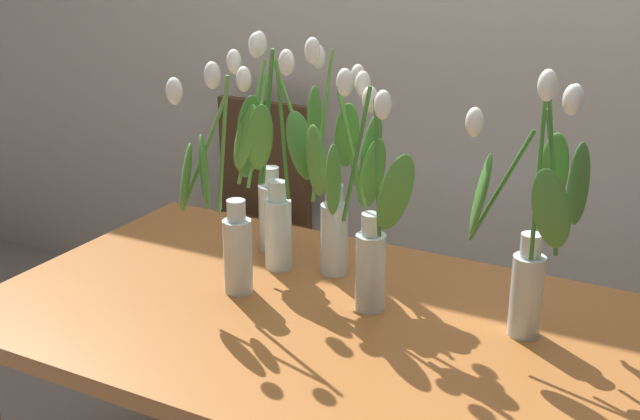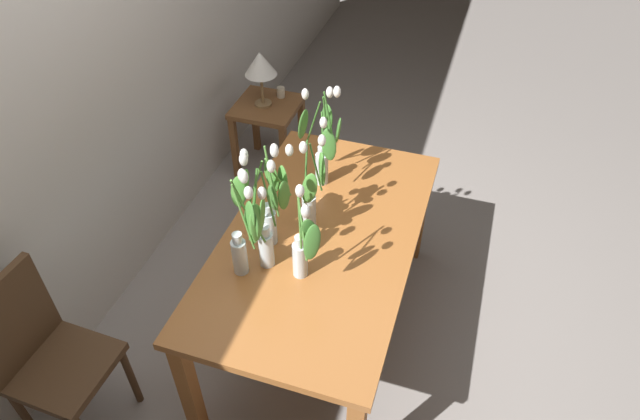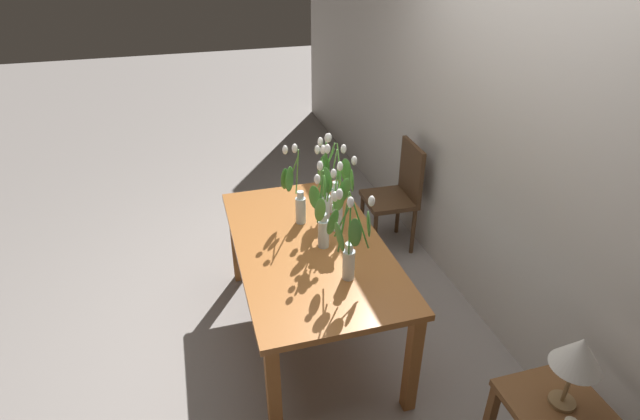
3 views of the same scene
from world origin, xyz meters
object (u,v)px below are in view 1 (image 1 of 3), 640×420
at_px(tulip_vase_2, 342,189).
at_px(tulip_vase_3, 272,176).
at_px(tulip_vase_0, 368,237).
at_px(dining_chair, 251,211).
at_px(tulip_vase_5, 224,223).
at_px(dining_table, 334,353).
at_px(tulip_vase_1, 273,185).
at_px(tulip_vase_4, 533,234).

xyz_separation_m(tulip_vase_2, tulip_vase_3, (-0.22, 0.03, -0.01)).
xyz_separation_m(tulip_vase_0, tulip_vase_2, (-0.14, 0.15, 0.05)).
height_order(tulip_vase_3, dining_chair, tulip_vase_3).
xyz_separation_m(tulip_vase_2, tulip_vase_5, (-0.19, -0.22, -0.05)).
xyz_separation_m(dining_table, tulip_vase_2, (-0.09, 0.21, 0.32)).
distance_m(tulip_vase_1, dining_chair, 1.11).
bearing_deg(tulip_vase_2, dining_table, -66.98).
xyz_separation_m(dining_table, dining_chair, (-0.87, 1.00, -0.12)).
xyz_separation_m(tulip_vase_1, tulip_vase_2, (0.17, 0.03, 0.01)).
relative_size(dining_table, tulip_vase_0, 2.95).
distance_m(tulip_vase_3, tulip_vase_5, 0.26).
bearing_deg(dining_chair, tulip_vase_1, -53.43).
bearing_deg(tulip_vase_2, tulip_vase_1, -168.89).
height_order(dining_table, tulip_vase_1, tulip_vase_1).
height_order(tulip_vase_1, tulip_vase_5, tulip_vase_1).
distance_m(tulip_vase_0, tulip_vase_2, 0.21).
bearing_deg(dining_chair, tulip_vase_0, -45.40).
bearing_deg(tulip_vase_4, tulip_vase_3, 169.74).
bearing_deg(dining_chair, dining_table, -48.86).
relative_size(tulip_vase_0, tulip_vase_4, 0.94).
xyz_separation_m(dining_table, tulip_vase_4, (0.39, 0.12, 0.32)).
height_order(tulip_vase_5, dining_chair, tulip_vase_5).
height_order(tulip_vase_4, dining_chair, tulip_vase_4).
relative_size(tulip_vase_4, dining_chair, 0.62).
bearing_deg(tulip_vase_1, tulip_vase_2, 11.11).
bearing_deg(dining_table, tulip_vase_0, 53.91).
bearing_deg(dining_chair, tulip_vase_2, -45.12).
xyz_separation_m(tulip_vase_0, dining_chair, (-0.92, 0.93, -0.39)).
bearing_deg(tulip_vase_0, dining_table, -126.09).
xyz_separation_m(tulip_vase_1, tulip_vase_3, (-0.04, 0.06, -0.00)).
bearing_deg(tulip_vase_3, tulip_vase_4, -10.26).
bearing_deg(tulip_vase_0, tulip_vase_2, 133.05).
height_order(tulip_vase_0, tulip_vase_5, tulip_vase_5).
distance_m(tulip_vase_0, dining_chair, 1.37).
height_order(tulip_vase_2, dining_chair, tulip_vase_2).
bearing_deg(tulip_vase_2, tulip_vase_3, 171.96).
relative_size(tulip_vase_0, tulip_vase_1, 0.93).
bearing_deg(tulip_vase_5, tulip_vase_3, 95.97).
bearing_deg(tulip_vase_3, tulip_vase_2, -8.04).
bearing_deg(dining_chair, tulip_vase_3, -53.26).
bearing_deg(tulip_vase_0, dining_chair, 134.60).
distance_m(tulip_vase_0, tulip_vase_1, 0.33).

